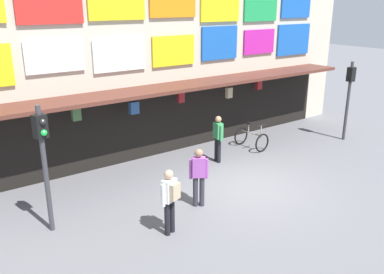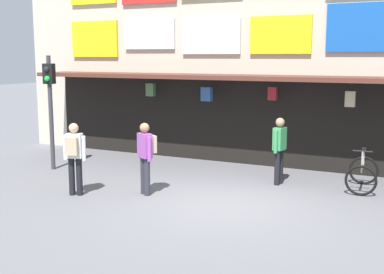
# 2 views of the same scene
# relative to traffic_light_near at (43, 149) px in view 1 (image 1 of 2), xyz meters

# --- Properties ---
(ground_plane) EXTENTS (80.00, 80.00, 0.00)m
(ground_plane) POSITION_rel_traffic_light_near_xyz_m (5.67, -0.94, -2.14)
(ground_plane) COLOR slate
(shopfront) EXTENTS (18.00, 2.60, 8.00)m
(shopfront) POSITION_rel_traffic_light_near_xyz_m (5.67, 3.62, 1.82)
(shopfront) COLOR beige
(shopfront) RESTS_ON ground
(traffic_light_near) EXTENTS (0.33, 0.35, 3.20)m
(traffic_light_near) POSITION_rel_traffic_light_near_xyz_m (0.00, 0.00, 0.00)
(traffic_light_near) COLOR #38383D
(traffic_light_near) RESTS_ON ground
(traffic_light_far) EXTENTS (0.28, 0.33, 3.20)m
(traffic_light_far) POSITION_rel_traffic_light_near_xyz_m (12.05, 0.02, 0.00)
(traffic_light_far) COLOR #38383D
(traffic_light_far) RESTS_ON ground
(bicycle_parked) EXTENTS (0.79, 1.20, 1.05)m
(bicycle_parked) POSITION_rel_traffic_light_near_xyz_m (8.21, 1.48, -1.75)
(bicycle_parked) COLOR black
(bicycle_parked) RESTS_ON ground
(pedestrian_in_blue) EXTENTS (0.48, 0.47, 1.68)m
(pedestrian_in_blue) POSITION_rel_traffic_light_near_xyz_m (3.74, -1.09, -1.16)
(pedestrian_in_blue) COLOR #2D2D38
(pedestrian_in_blue) RESTS_ON ground
(pedestrian_in_purple) EXTENTS (0.28, 0.52, 1.68)m
(pedestrian_in_purple) POSITION_rel_traffic_light_near_xyz_m (6.25, 1.14, -1.19)
(pedestrian_in_purple) COLOR black
(pedestrian_in_purple) RESTS_ON ground
(pedestrian_in_yellow) EXTENTS (0.51, 0.43, 1.68)m
(pedestrian_in_yellow) POSITION_rel_traffic_light_near_xyz_m (2.30, -1.87, -1.16)
(pedestrian_in_yellow) COLOR black
(pedestrian_in_yellow) RESTS_ON ground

